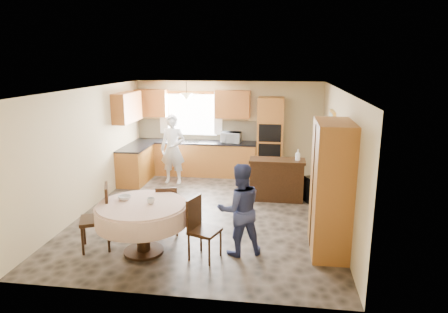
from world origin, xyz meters
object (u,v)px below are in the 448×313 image
oven_tower (270,138)px  cupboard (331,188)px  chair_back (167,208)px  chair_right (200,225)px  person_sink (173,149)px  dining_table (142,215)px  sideboard (277,181)px  chair_left (100,214)px  person_dining (240,209)px

oven_tower → cupboard: bearing=-75.2°
cupboard → chair_back: 2.83m
cupboard → chair_right: size_ratio=2.18×
oven_tower → chair_back: (-1.69, -3.82, -0.56)m
chair_right → person_sink: (-1.45, 3.77, 0.33)m
chair_right → dining_table: bearing=108.2°
sideboard → chair_right: chair_right is taller
dining_table → oven_tower: bearing=67.4°
dining_table → chair_right: 0.95m
oven_tower → chair_back: oven_tower is taller
chair_left → chair_right: 1.69m
dining_table → chair_right: (0.95, -0.03, -0.11)m
chair_left → person_sink: bearing=153.1°
chair_left → chair_right: size_ratio=1.10×
sideboard → person_dining: size_ratio=0.81×
dining_table → person_dining: 1.55m
oven_tower → person_dining: size_ratio=1.42×
dining_table → chair_left: 0.74m
person_dining → dining_table: bearing=-14.0°
sideboard → chair_right: size_ratio=1.24×
chair_back → person_dining: size_ratio=0.60×
dining_table → chair_right: size_ratio=1.49×
sideboard → chair_right: 3.09m
person_dining → person_sink: bearing=-81.2°
sideboard → chair_left: 3.96m
oven_tower → chair_back: 4.21m
person_sink → person_dining: 4.09m
sideboard → dining_table: (-2.10, -2.84, 0.22)m
cupboard → sideboard: bearing=110.2°
oven_tower → chair_right: (-0.94, -4.57, -0.52)m
sideboard → dining_table: bearing=-126.3°
dining_table → chair_left: size_ratio=1.35×
oven_tower → dining_table: size_ratio=1.45×
sideboard → person_dining: person_dining is taller
cupboard → person_sink: size_ratio=1.23×
sideboard → cupboard: (0.86, -2.34, 0.63)m
cupboard → chair_back: (-2.76, 0.23, -0.57)m
dining_table → chair_left: chair_left is taller
sideboard → person_sink: size_ratio=0.70×
sideboard → chair_left: (-2.83, -2.77, 0.16)m
dining_table → person_dining: size_ratio=0.98×
oven_tower → dining_table: 4.94m
sideboard → dining_table: sideboard is taller
oven_tower → chair_right: 4.69m
chair_back → chair_right: 1.06m
dining_table → person_dining: bearing=7.1°
sideboard → chair_left: bearing=-135.5°
cupboard → person_sink: (-3.46, 3.24, -0.20)m
dining_table → chair_left: (-0.74, 0.07, -0.06)m
oven_tower → chair_left: oven_tower is taller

